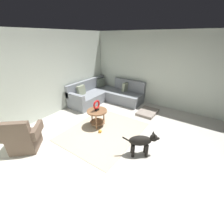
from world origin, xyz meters
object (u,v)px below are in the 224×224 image
(side_table, at_px, (97,114))
(armchair, at_px, (23,138))
(dog_toy_ball, at_px, (100,131))
(sectional_couch, at_px, (105,95))
(torus_sculpture, at_px, (97,105))
(dog_bed_mat, at_px, (148,112))
(dog, at_px, (142,141))

(side_table, bearing_deg, armchair, 156.46)
(side_table, xyz_separation_m, dog_toy_ball, (-0.25, -0.29, -0.37))
(sectional_couch, xyz_separation_m, armchair, (-3.52, -0.19, 0.03))
(torus_sculpture, bearing_deg, sectional_couch, 29.96)
(sectional_couch, xyz_separation_m, dog_bed_mat, (-0.01, -1.93, -0.25))
(torus_sculpture, xyz_separation_m, dog_bed_mat, (1.68, -0.96, -0.67))
(sectional_couch, distance_m, dog, 3.34)
(sectional_couch, distance_m, dog_toy_ball, 2.33)
(dog, distance_m, dog_toy_ball, 1.39)
(armchair, relative_size, dog_bed_mat, 1.24)
(torus_sculpture, height_order, dog_toy_ball, torus_sculpture)
(side_table, xyz_separation_m, dog, (-0.39, -1.63, -0.04))
(torus_sculpture, xyz_separation_m, dog, (-0.39, -1.63, -0.33))
(dog, relative_size, dog_toy_ball, 7.32)
(torus_sculpture, relative_size, dog_toy_ball, 3.32)
(torus_sculpture, distance_m, dog_toy_ball, 0.77)
(dog_toy_ball, bearing_deg, dog_bed_mat, -18.98)
(dog_bed_mat, relative_size, dog_toy_ball, 8.16)
(torus_sculpture, bearing_deg, dog_toy_ball, -130.22)
(armchair, height_order, side_table, armchair)
(dog_bed_mat, relative_size, dog, 1.11)
(torus_sculpture, bearing_deg, armchair, 156.46)
(armchair, height_order, torus_sculpture, armchair)
(side_table, distance_m, dog_toy_ball, 0.53)
(sectional_couch, height_order, torus_sculpture, sectional_couch)
(side_table, bearing_deg, torus_sculpture, -116.57)
(torus_sculpture, xyz_separation_m, dog_toy_ball, (-0.25, -0.29, -0.66))
(sectional_couch, height_order, armchair, same)
(dog_bed_mat, bearing_deg, torus_sculpture, 150.38)
(side_table, distance_m, torus_sculpture, 0.29)
(sectional_couch, relative_size, dog_toy_ball, 22.95)
(sectional_couch, height_order, dog_toy_ball, sectional_couch)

